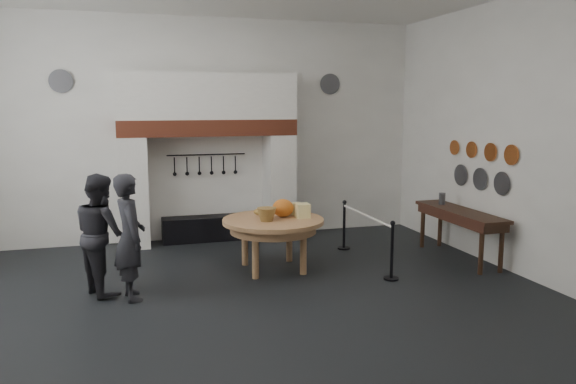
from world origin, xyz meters
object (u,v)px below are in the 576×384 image
object	(u,v)px
barrier_post_far	(344,226)
visitor_far	(101,234)
barrier_post_near	(392,252)
side_table	(460,212)
visitor_near	(130,237)
iron_range	(209,228)
work_table	(273,221)

from	to	relation	value
barrier_post_far	visitor_far	bearing A→B (deg)	-163.07
barrier_post_near	side_table	bearing A→B (deg)	23.86
visitor_near	visitor_far	distance (m)	0.57
visitor_near	side_table	world-z (taller)	visitor_near
iron_range	work_table	world-z (taller)	work_table
visitor_far	visitor_near	bearing A→B (deg)	-158.30
barrier_post_near	barrier_post_far	bearing A→B (deg)	90.00
visitor_near	side_table	xyz separation A→B (m)	(5.70, 0.49, -0.04)
iron_range	barrier_post_near	world-z (taller)	barrier_post_near
work_table	barrier_post_near	xyz separation A→B (m)	(1.66, -1.07, -0.39)
iron_range	side_table	world-z (taller)	side_table
iron_range	work_table	size ratio (longest dim) A/B	1.12
work_table	side_table	xyz separation A→B (m)	(3.38, -0.31, 0.03)
visitor_far	barrier_post_far	size ratio (longest dim) A/B	1.98
iron_range	barrier_post_near	xyz separation A→B (m)	(2.38, -3.45, 0.20)
visitor_far	barrier_post_far	distance (m)	4.61
visitor_far	side_table	bearing A→B (deg)	-112.41
work_table	visitor_far	xyz separation A→B (m)	(-2.72, -0.41, 0.05)
iron_range	visitor_far	world-z (taller)	visitor_far
iron_range	work_table	bearing A→B (deg)	-73.11
side_table	visitor_far	bearing A→B (deg)	-179.11
visitor_near	visitor_far	size ratio (longest dim) A/B	1.02
visitor_far	barrier_post_far	world-z (taller)	visitor_far
barrier_post_near	iron_range	bearing A→B (deg)	124.65
visitor_far	barrier_post_far	xyz separation A→B (m)	(4.39, 1.34, -0.44)
visitor_near	barrier_post_far	bearing A→B (deg)	-76.09
barrier_post_far	work_table	bearing A→B (deg)	-150.86
visitor_far	barrier_post_near	xyz separation A→B (m)	(4.39, -0.66, -0.44)
iron_range	barrier_post_near	size ratio (longest dim) A/B	2.11
work_table	visitor_far	world-z (taller)	visitor_far
visitor_far	side_table	size ratio (longest dim) A/B	0.81
work_table	side_table	size ratio (longest dim) A/B	0.77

